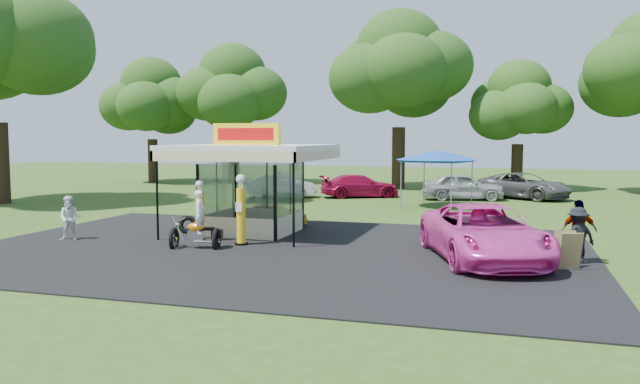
% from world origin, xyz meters
% --- Properties ---
extents(ground, '(120.00, 120.00, 0.00)m').
position_xyz_m(ground, '(0.00, 0.00, 0.00)').
color(ground, '#2A4816').
rests_on(ground, ground).
extents(asphalt_apron, '(20.00, 14.00, 0.04)m').
position_xyz_m(asphalt_apron, '(0.00, 2.00, 0.02)').
color(asphalt_apron, black).
rests_on(asphalt_apron, ground).
extents(gas_station_kiosk, '(5.40, 5.40, 4.18)m').
position_xyz_m(gas_station_kiosk, '(-2.00, 4.99, 1.78)').
color(gas_station_kiosk, white).
rests_on(gas_station_kiosk, ground).
extents(gas_pump_left, '(0.41, 0.41, 2.19)m').
position_xyz_m(gas_pump_left, '(-2.97, 2.64, 1.05)').
color(gas_pump_left, black).
rests_on(gas_pump_left, ground).
extents(gas_pump_right, '(0.45, 0.45, 2.42)m').
position_xyz_m(gas_pump_right, '(-1.32, 2.41, 1.16)').
color(gas_pump_right, black).
rests_on(gas_pump_right, ground).
extents(motorcycle, '(1.77, 1.12, 2.02)m').
position_xyz_m(motorcycle, '(-2.37, 1.39, 0.78)').
color(motorcycle, black).
rests_on(motorcycle, ground).
extents(spare_tires, '(0.89, 0.74, 0.72)m').
position_xyz_m(spare_tires, '(-4.36, 4.24, 0.35)').
color(spare_tires, black).
rests_on(spare_tires, ground).
extents(a_frame_sign, '(0.66, 0.71, 1.08)m').
position_xyz_m(a_frame_sign, '(8.93, 1.41, 0.55)').
color(a_frame_sign, '#593819').
rests_on(a_frame_sign, ground).
extents(kiosk_car, '(2.82, 1.13, 0.96)m').
position_xyz_m(kiosk_car, '(-2.00, 7.20, 0.48)').
color(kiosk_car, yellow).
rests_on(kiosk_car, ground).
extents(pink_sedan, '(4.61, 6.60, 1.67)m').
position_xyz_m(pink_sedan, '(6.64, 2.11, 0.84)').
color(pink_sedan, '#EB3FAB').
rests_on(pink_sedan, ground).
extents(spectator_west, '(0.96, 0.88, 1.60)m').
position_xyz_m(spectator_west, '(-7.56, 1.60, 0.80)').
color(spectator_west, white).
rests_on(spectator_west, ground).
extents(spectator_east_a, '(1.25, 1.07, 1.67)m').
position_xyz_m(spectator_east_a, '(9.25, 2.36, 0.84)').
color(spectator_east_a, black).
rests_on(spectator_east_a, ground).
extents(spectator_east_b, '(1.17, 0.78, 1.84)m').
position_xyz_m(spectator_east_b, '(9.31, 2.75, 0.92)').
color(spectator_east_b, gray).
rests_on(spectator_east_b, ground).
extents(bg_car_a, '(4.42, 2.31, 1.39)m').
position_xyz_m(bg_car_a, '(-6.01, 18.87, 0.69)').
color(bg_car_a, silver).
rests_on(bg_car_a, ground).
extents(bg_car_b, '(5.15, 3.94, 1.39)m').
position_xyz_m(bg_car_b, '(-1.42, 20.22, 0.69)').
color(bg_car_b, '#9E0C32').
rests_on(bg_car_b, ground).
extents(bg_car_c, '(5.00, 2.82, 1.61)m').
position_xyz_m(bg_car_c, '(4.71, 20.38, 0.80)').
color(bg_car_c, '#A8A7AB').
rests_on(bg_car_c, ground).
extents(bg_car_d, '(6.10, 5.18, 1.55)m').
position_xyz_m(bg_car_d, '(8.15, 22.26, 0.78)').
color(bg_car_d, '#4C4C4E').
rests_on(bg_car_d, ground).
extents(tent_west, '(4.58, 4.58, 3.20)m').
position_xyz_m(tent_west, '(-6.89, 16.09, 2.90)').
color(tent_west, gray).
rests_on(tent_west, ground).
extents(tent_east, '(4.28, 4.28, 2.99)m').
position_xyz_m(tent_east, '(3.68, 16.20, 2.71)').
color(tent_east, gray).
rests_on(tent_east, ground).
extents(oak_far_a, '(8.30, 8.30, 9.83)m').
position_xyz_m(oak_far_a, '(-20.44, 27.65, 6.26)').
color(oak_far_a, black).
rests_on(oak_far_a, ground).
extents(oak_far_b, '(9.02, 9.02, 10.75)m').
position_xyz_m(oak_far_b, '(-13.72, 28.59, 6.86)').
color(oak_far_b, black).
rests_on(oak_far_b, ground).
extents(oak_far_c, '(10.52, 10.52, 12.39)m').
position_xyz_m(oak_far_c, '(-0.36, 27.70, 7.87)').
color(oak_far_c, black).
rests_on(oak_far_c, ground).
extents(oak_far_d, '(7.43, 7.43, 8.85)m').
position_xyz_m(oak_far_d, '(7.79, 29.26, 5.64)').
color(oak_far_d, black).
rests_on(oak_far_d, ground).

